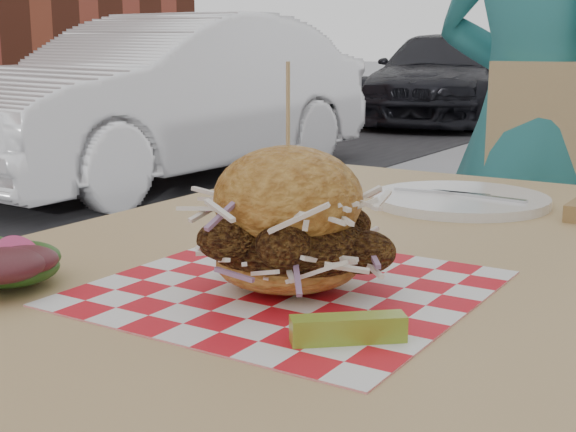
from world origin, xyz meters
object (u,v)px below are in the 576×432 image
Objects in this scene: patio_chair at (555,240)px; diner at (530,125)px; car_dark at (444,78)px; patio_table at (360,312)px; sandwich at (288,227)px; car_white at (165,98)px.

diner is at bearing 116.93° from patio_chair.
diner reaches higher than car_dark.
patio_table is 5.39× the size of sandwich.
patio_table is at bearing -79.26° from car_dark.
car_dark is 3.18× the size of patio_table.
car_dark is (0.00, 5.41, -0.05)m from car_white.
diner reaches higher than car_white.
diner is 4.14m from car_white.
diner reaches higher than patio_table.
patio_chair reaches higher than patio_table.
car_dark is 4.02× the size of patio_chair.
car_white reaches higher than patio_table.
car_dark is 9.68m from patio_table.
patio_table is at bearing -97.01° from patio_chair.
car_white is 3.05× the size of patio_table.
sandwich is (0.01, -0.18, 0.14)m from patio_table.
car_white is 5.02m from patio_table.
patio_chair is (3.45, -2.64, -0.05)m from car_white.
patio_table is 1.00m from patio_chair.
diner is at bearing -77.30° from car_dark.
car_white is 4.34m from patio_chair.
diner is at bearing -34.29° from car_white.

